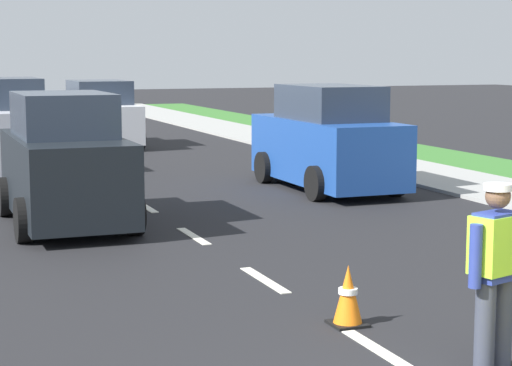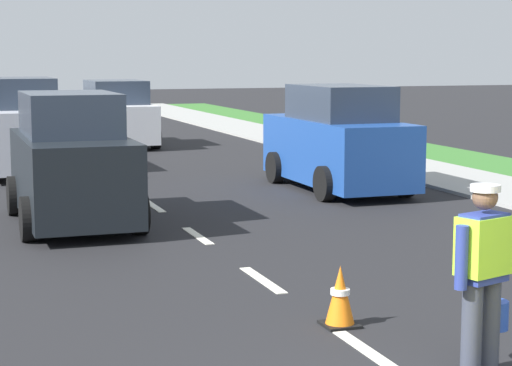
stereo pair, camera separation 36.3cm
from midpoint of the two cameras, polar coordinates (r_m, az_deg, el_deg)
ground_plane at (r=26.27m, az=-12.14°, el=1.64°), size 96.00×96.00×0.00m
lane_center_line at (r=30.41m, az=-13.36°, el=2.44°), size 0.14×46.40×0.01m
road_worker at (r=8.37m, az=13.30°, el=-5.03°), size 0.71×0.52×1.67m
traffic_cone_near at (r=9.66m, az=4.57°, el=-6.89°), size 0.36×0.36×0.63m
car_oncoming_second at (r=22.34m, az=-15.42°, el=3.14°), size 1.93×4.00×2.24m
car_parked_far at (r=19.21m, az=3.84°, el=2.57°), size 1.93×4.38×2.15m
car_oncoming_lead at (r=15.49m, az=-12.27°, el=1.13°), size 1.90×3.96×2.16m
car_outgoing_far at (r=28.70m, az=-9.94°, el=4.07°), size 2.09×4.23×2.00m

